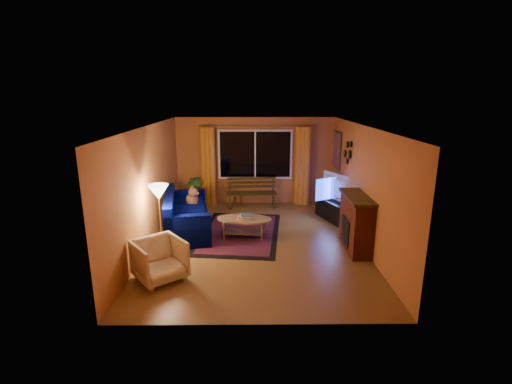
{
  "coord_description": "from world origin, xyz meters",
  "views": [
    {
      "loc": [
        -0.07,
        -7.55,
        3.14
      ],
      "look_at": [
        0.0,
        0.3,
        1.05
      ],
      "focal_mm": 26.0,
      "sensor_mm": 36.0,
      "label": 1
    }
  ],
  "objects_px": {
    "sofa": "(187,213)",
    "floor_lamp": "(160,220)",
    "tv_console": "(334,211)",
    "bench": "(252,200)",
    "armchair": "(159,258)",
    "coffee_table": "(244,228)"
  },
  "relations": [
    {
      "from": "armchair",
      "to": "coffee_table",
      "type": "relative_size",
      "value": 0.65
    },
    {
      "from": "bench",
      "to": "floor_lamp",
      "type": "bearing_deg",
      "value": -124.53
    },
    {
      "from": "armchair",
      "to": "coffee_table",
      "type": "xyz_separation_m",
      "value": [
        1.42,
        1.95,
        -0.18
      ]
    },
    {
      "from": "sofa",
      "to": "floor_lamp",
      "type": "bearing_deg",
      "value": -114.82
    },
    {
      "from": "bench",
      "to": "coffee_table",
      "type": "distance_m",
      "value": 2.26
    },
    {
      "from": "sofa",
      "to": "tv_console",
      "type": "distance_m",
      "value": 3.69
    },
    {
      "from": "coffee_table",
      "to": "sofa",
      "type": "bearing_deg",
      "value": 164.11
    },
    {
      "from": "bench",
      "to": "coffee_table",
      "type": "height_order",
      "value": "coffee_table"
    },
    {
      "from": "armchair",
      "to": "tv_console",
      "type": "height_order",
      "value": "armchair"
    },
    {
      "from": "bench",
      "to": "coffee_table",
      "type": "relative_size",
      "value": 1.12
    },
    {
      "from": "floor_lamp",
      "to": "tv_console",
      "type": "distance_m",
      "value": 4.41
    },
    {
      "from": "bench",
      "to": "floor_lamp",
      "type": "distance_m",
      "value": 3.61
    },
    {
      "from": "coffee_table",
      "to": "armchair",
      "type": "bearing_deg",
      "value": -126.08
    },
    {
      "from": "floor_lamp",
      "to": "coffee_table",
      "type": "relative_size",
      "value": 1.15
    },
    {
      "from": "coffee_table",
      "to": "tv_console",
      "type": "bearing_deg",
      "value": 26.9
    },
    {
      "from": "floor_lamp",
      "to": "tv_console",
      "type": "relative_size",
      "value": 1.18
    },
    {
      "from": "bench",
      "to": "tv_console",
      "type": "distance_m",
      "value": 2.37
    },
    {
      "from": "tv_console",
      "to": "bench",
      "type": "bearing_deg",
      "value": 131.92
    },
    {
      "from": "sofa",
      "to": "bench",
      "type": "bearing_deg",
      "value": 40.5
    },
    {
      "from": "sofa",
      "to": "armchair",
      "type": "bearing_deg",
      "value": -102.37
    },
    {
      "from": "armchair",
      "to": "coffee_table",
      "type": "bearing_deg",
      "value": 15.38
    },
    {
      "from": "coffee_table",
      "to": "bench",
      "type": "bearing_deg",
      "value": 85.76
    }
  ]
}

